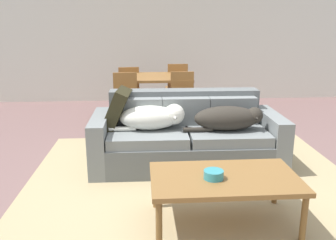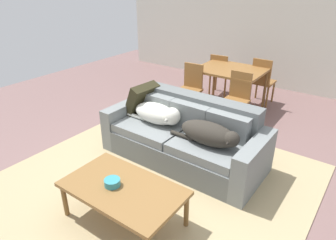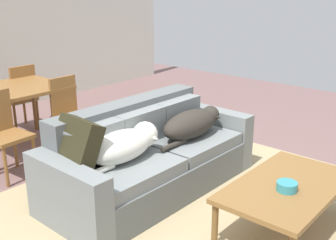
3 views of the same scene
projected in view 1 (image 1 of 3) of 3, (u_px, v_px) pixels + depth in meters
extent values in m
plane|color=#765755|center=(193.00, 173.00, 4.10)|extent=(10.00, 10.00, 0.00)
cube|color=silver|center=(168.00, 36.00, 7.59)|extent=(8.00, 0.12, 2.70)
cube|color=tan|center=(194.00, 188.00, 3.72)|extent=(3.53, 3.44, 0.01)
cube|color=#5C6161|center=(187.00, 151.00, 4.29)|extent=(1.82, 0.95, 0.34)
cube|color=slate|center=(148.00, 133.00, 4.21)|extent=(0.89, 0.90, 0.12)
cube|color=slate|center=(225.00, 132.00, 4.26)|extent=(0.89, 0.90, 0.12)
cube|color=#5C6161|center=(184.00, 105.00, 4.50)|extent=(1.82, 0.26, 0.38)
cube|color=slate|center=(138.00, 112.00, 4.29)|extent=(0.56, 0.17, 0.32)
cube|color=slate|center=(186.00, 111.00, 4.32)|extent=(0.56, 0.17, 0.32)
cube|color=slate|center=(232.00, 110.00, 4.36)|extent=(0.56, 0.17, 0.32)
cube|color=slate|center=(101.00, 142.00, 4.20)|extent=(0.19, 0.93, 0.61)
cube|color=slate|center=(270.00, 139.00, 4.32)|extent=(0.19, 0.93, 0.61)
ellipsoid|color=silver|center=(149.00, 118.00, 4.13)|extent=(0.67, 0.34, 0.27)
sphere|color=silver|center=(174.00, 114.00, 4.12)|extent=(0.23, 0.23, 0.23)
cone|color=#A5A59A|center=(175.00, 118.00, 4.02)|extent=(0.11, 0.13, 0.10)
cylinder|color=silver|center=(122.00, 129.00, 4.08)|extent=(0.30, 0.05, 0.05)
ellipsoid|color=#2F2A24|center=(227.00, 118.00, 4.10)|extent=(0.74, 0.33, 0.28)
sphere|color=#2F2A24|center=(255.00, 115.00, 4.09)|extent=(0.19, 0.19, 0.19)
cone|color=black|center=(257.00, 118.00, 4.01)|extent=(0.09, 0.10, 0.08)
cylinder|color=#2F2A24|center=(198.00, 130.00, 4.05)|extent=(0.33, 0.05, 0.05)
cube|color=#2A2716|center=(117.00, 109.00, 4.23)|extent=(0.36, 0.50, 0.49)
cube|color=brown|center=(225.00, 178.00, 2.98)|extent=(1.21, 0.71, 0.04)
cylinder|color=brown|center=(159.00, 225.00, 2.71)|extent=(0.05, 0.05, 0.39)
cylinder|color=brown|center=(304.00, 219.00, 2.79)|extent=(0.05, 0.05, 0.39)
cylinder|color=brown|center=(156.00, 188.00, 3.29)|extent=(0.05, 0.05, 0.39)
cylinder|color=brown|center=(275.00, 184.00, 3.37)|extent=(0.05, 0.05, 0.39)
cylinder|color=teal|center=(213.00, 175.00, 2.92)|extent=(0.16, 0.16, 0.07)
cube|color=brown|center=(155.00, 77.00, 6.06)|extent=(1.17, 0.96, 0.04)
cylinder|color=brown|center=(122.00, 106.00, 5.71)|extent=(0.05, 0.05, 0.73)
cylinder|color=brown|center=(190.00, 105.00, 5.78)|extent=(0.05, 0.05, 0.73)
cylinder|color=brown|center=(125.00, 95.00, 6.53)|extent=(0.05, 0.05, 0.73)
cylinder|color=brown|center=(184.00, 94.00, 6.61)|extent=(0.05, 0.05, 0.73)
cube|color=brown|center=(126.00, 105.00, 5.45)|extent=(0.43, 0.43, 0.04)
cube|color=brown|center=(125.00, 87.00, 5.56)|extent=(0.36, 0.06, 0.44)
cylinder|color=brown|center=(115.00, 123.00, 5.32)|extent=(0.04, 0.04, 0.42)
cylinder|color=brown|center=(139.00, 122.00, 5.37)|extent=(0.04, 0.04, 0.42)
cylinder|color=brown|center=(115.00, 117.00, 5.65)|extent=(0.04, 0.04, 0.42)
cylinder|color=brown|center=(137.00, 116.00, 5.69)|extent=(0.04, 0.04, 0.42)
cube|color=brown|center=(183.00, 104.00, 5.56)|extent=(0.40, 0.40, 0.04)
cube|color=brown|center=(182.00, 86.00, 5.66)|extent=(0.36, 0.04, 0.45)
cylinder|color=brown|center=(173.00, 121.00, 5.44)|extent=(0.04, 0.04, 0.41)
cylinder|color=brown|center=(196.00, 121.00, 5.47)|extent=(0.04, 0.04, 0.41)
cylinder|color=brown|center=(171.00, 116.00, 5.76)|extent=(0.04, 0.04, 0.41)
cylinder|color=brown|center=(193.00, 115.00, 5.79)|extent=(0.04, 0.04, 0.41)
cube|color=brown|center=(129.00, 89.00, 6.68)|extent=(0.43, 0.43, 0.04)
cube|color=brown|center=(129.00, 79.00, 6.45)|extent=(0.36, 0.07, 0.41)
cylinder|color=brown|center=(138.00, 99.00, 6.93)|extent=(0.04, 0.04, 0.42)
cylinder|color=brown|center=(120.00, 100.00, 6.88)|extent=(0.04, 0.04, 0.42)
cylinder|color=brown|center=(139.00, 103.00, 6.60)|extent=(0.04, 0.04, 0.42)
cylinder|color=brown|center=(120.00, 104.00, 6.55)|extent=(0.04, 0.04, 0.42)
cube|color=brown|center=(177.00, 89.00, 6.77)|extent=(0.40, 0.40, 0.04)
cube|color=brown|center=(178.00, 77.00, 6.53)|extent=(0.36, 0.04, 0.46)
cylinder|color=brown|center=(185.00, 99.00, 7.01)|extent=(0.04, 0.04, 0.41)
cylinder|color=brown|center=(167.00, 99.00, 6.99)|extent=(0.04, 0.04, 0.41)
cylinder|color=brown|center=(187.00, 102.00, 6.68)|extent=(0.04, 0.04, 0.41)
cylinder|color=brown|center=(168.00, 103.00, 6.66)|extent=(0.04, 0.04, 0.41)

